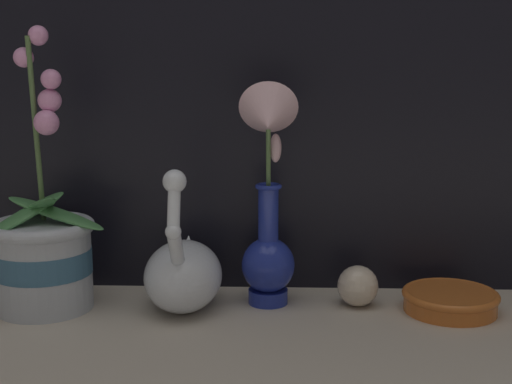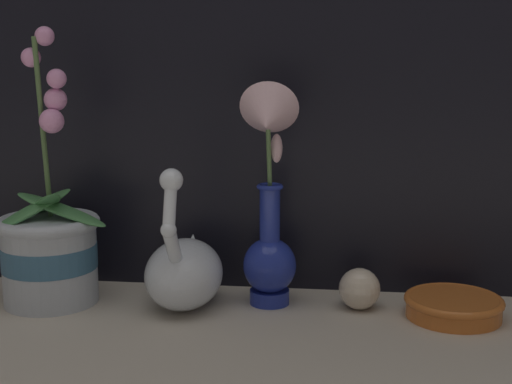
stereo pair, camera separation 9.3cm
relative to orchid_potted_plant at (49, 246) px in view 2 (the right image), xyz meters
The scene contains 6 objects.
ground_plane 0.35m from the orchid_potted_plant, 17.06° to the right, with size 2.80×2.80×0.00m, color #BCB2A3.
orchid_potted_plant is the anchor object (origin of this frame).
swan_figurine 0.22m from the orchid_potted_plant, ahead, with size 0.12×0.20×0.23m.
blue_vase 0.35m from the orchid_potted_plant, ahead, with size 0.09×0.13×0.35m.
glass_sphere 0.49m from the orchid_potted_plant, ahead, with size 0.06×0.06×0.06m.
amber_dish 0.63m from the orchid_potted_plant, ahead, with size 0.15×0.15×0.03m.
Camera 2 is at (0.13, -0.94, 0.38)m, focal length 50.00 mm.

